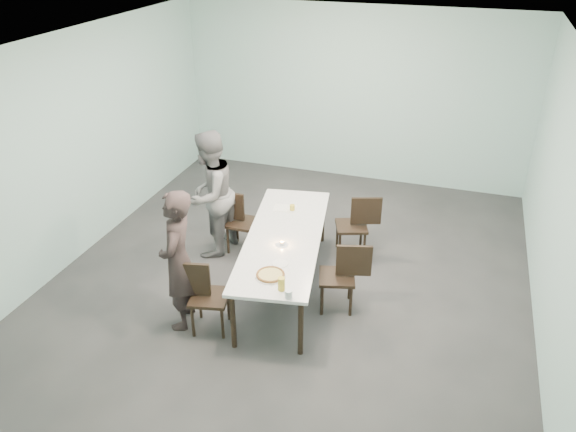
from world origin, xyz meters
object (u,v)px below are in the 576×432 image
(chair_far_left, at_px, (238,217))
(diner_near, at_px, (178,260))
(chair_near_right, at_px, (344,272))
(water_tumbler, at_px, (289,294))
(amber_tumbler, at_px, (292,208))
(diner_far, at_px, (210,194))
(chair_far_right, at_px, (357,222))
(side_plate, at_px, (280,264))
(chair_near_left, at_px, (202,292))
(pizza, at_px, (270,275))
(table, at_px, (284,240))
(tealight, at_px, (282,243))
(beer_glass, at_px, (281,284))

(chair_far_left, height_order, diner_near, diner_near)
(chair_near_right, xyz_separation_m, water_tumbler, (-0.37, -1.00, 0.29))
(water_tumbler, distance_m, amber_tumbler, 1.94)
(diner_far, bearing_deg, diner_near, 21.18)
(chair_far_right, relative_size, amber_tumbler, 10.88)
(chair_near_right, bearing_deg, diner_near, 11.70)
(diner_far, bearing_deg, water_tumbler, 53.49)
(side_plate, bearing_deg, chair_far_right, 72.17)
(chair_near_left, bearing_deg, amber_tumbler, 61.59)
(pizza, bearing_deg, amber_tumbler, 98.96)
(table, xyz_separation_m, water_tumbler, (0.44, -1.18, 0.10))
(tealight, xyz_separation_m, amber_tumbler, (-0.15, 0.89, 0.02))
(table, relative_size, amber_tumbler, 33.91)
(tealight, bearing_deg, beer_glass, -71.58)
(pizza, bearing_deg, beer_glass, -45.80)
(chair_far_right, bearing_deg, beer_glass, 61.10)
(side_plate, bearing_deg, tealight, 106.24)
(beer_glass, xyz_separation_m, tealight, (-0.29, 0.87, -0.05))
(chair_far_left, height_order, water_tumbler, chair_far_left)
(pizza, xyz_separation_m, amber_tumbler, (-0.25, 1.55, 0.02))
(water_tumbler, height_order, tealight, water_tumbler)
(chair_far_right, height_order, diner_far, diner_far)
(diner_far, xyz_separation_m, tealight, (1.28, -0.73, -0.12))
(water_tumbler, bearing_deg, tealight, 112.44)
(side_plate, relative_size, tealight, 3.21)
(table, height_order, pizza, pizza)
(chair_near_right, relative_size, diner_far, 0.49)
(chair_near_left, relative_size, amber_tumbler, 10.88)
(diner_far, height_order, beer_glass, diner_far)
(side_plate, bearing_deg, chair_far_left, 129.55)
(side_plate, distance_m, water_tumbler, 0.64)
(chair_near_left, relative_size, chair_near_right, 1.00)
(beer_glass, bearing_deg, chair_near_left, 178.99)
(chair_far_left, relative_size, chair_far_right, 1.00)
(chair_far_left, bearing_deg, side_plate, -50.28)
(water_tumbler, bearing_deg, chair_near_left, 173.36)
(chair_near_right, bearing_deg, diner_far, -33.76)
(chair_far_right, height_order, side_plate, chair_far_right)
(chair_near_right, distance_m, chair_far_right, 1.28)
(chair_far_left, relative_size, diner_far, 0.49)
(side_plate, height_order, water_tumbler, water_tumbler)
(table, relative_size, beer_glass, 18.09)
(beer_glass, bearing_deg, water_tumbler, -43.24)
(chair_near_right, distance_m, pizza, 1.00)
(chair_far_left, xyz_separation_m, side_plate, (1.08, -1.30, 0.25))
(diner_near, bearing_deg, pizza, 84.80)
(beer_glass, xyz_separation_m, amber_tumbler, (-0.44, 1.76, -0.03))
(chair_near_right, relative_size, amber_tumbler, 10.88)
(diner_near, distance_m, pizza, 1.05)
(chair_near_left, height_order, chair_far_right, same)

